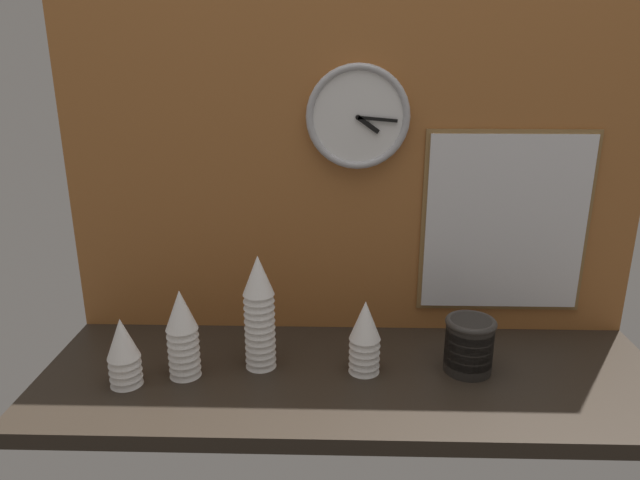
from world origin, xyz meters
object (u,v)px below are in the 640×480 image
object	(u,v)px
wall_clock	(358,117)
menu_board	(505,224)
bowl_stack_right	(469,344)
cup_stack_far_left	(123,352)
cup_stack_center_left	(259,312)
cup_stack_left	(182,334)
cup_stack_center_right	(365,337)

from	to	relation	value
wall_clock	menu_board	xyz separation A→B (cm)	(41.84, 0.89, -29.28)
bowl_stack_right	wall_clock	world-z (taller)	wall_clock
cup_stack_far_left	wall_clock	distance (cm)	84.16
bowl_stack_right	cup_stack_center_left	bearing A→B (deg)	179.18
cup_stack_center_left	wall_clock	world-z (taller)	wall_clock
cup_stack_left	menu_board	bearing A→B (deg)	17.80
menu_board	cup_stack_far_left	bearing A→B (deg)	-162.11
bowl_stack_right	menu_board	size ratio (longest dim) A/B	0.28
cup_stack_far_left	menu_board	bearing A→B (deg)	17.89
cup_stack_left	bowl_stack_right	world-z (taller)	cup_stack_left
cup_stack_left	menu_board	world-z (taller)	menu_board
cup_stack_left	wall_clock	distance (cm)	71.89
cup_stack_far_left	cup_stack_left	distance (cm)	14.54
cup_stack_far_left	wall_clock	world-z (taller)	wall_clock
bowl_stack_right	wall_clock	size ratio (longest dim) A/B	0.52
cup_stack_far_left	cup_stack_center_left	world-z (taller)	cup_stack_center_left
cup_stack_center_right	menu_board	distance (cm)	52.12
menu_board	cup_stack_left	bearing A→B (deg)	-162.20
menu_board	bowl_stack_right	bearing A→B (deg)	-119.65
cup_stack_far_left	cup_stack_left	size ratio (longest dim) A/B	0.76
cup_stack_center_right	wall_clock	bearing A→B (deg)	94.74
cup_stack_left	cup_stack_center_right	xyz separation A→B (cm)	(45.60, 3.20, -1.85)
bowl_stack_right	cup_stack_left	bearing A→B (deg)	-176.60
cup_stack_left	bowl_stack_right	xyz separation A→B (cm)	(72.32, 4.30, -4.04)
cup_stack_far_left	cup_stack_center_right	bearing A→B (deg)	7.43
cup_stack_center_right	bowl_stack_right	distance (cm)	26.83
cup_stack_center_right	cup_stack_left	bearing A→B (deg)	-175.99
cup_stack_center_left	menu_board	size ratio (longest dim) A/B	0.59
cup_stack_left	cup_stack_center_left	distance (cm)	19.73
cup_stack_center_left	menu_board	distance (cm)	72.61
cup_stack_left	wall_clock	world-z (taller)	wall_clock
cup_stack_far_left	cup_stack_center_right	world-z (taller)	cup_stack_center_right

